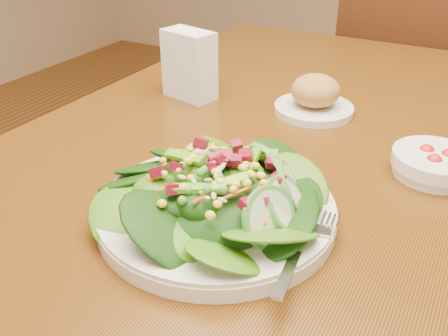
{
  "coord_description": "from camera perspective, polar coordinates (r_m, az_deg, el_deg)",
  "views": [
    {
      "loc": [
        0.27,
        -0.72,
        1.13
      ],
      "look_at": [
        0.0,
        -0.24,
        0.82
      ],
      "focal_mm": 40.0,
      "sensor_mm": 36.0,
      "label": 1
    }
  ],
  "objects": [
    {
      "name": "dining_table",
      "position": [
        0.9,
        7.22,
        -2.74
      ],
      "size": [
        0.9,
        1.4,
        0.75
      ],
      "color": "#623A0E",
      "rests_on": "ground_plane"
    },
    {
      "name": "chair_far",
      "position": [
        1.79,
        20.13,
        7.99
      ],
      "size": [
        0.47,
        0.48,
        0.98
      ],
      "rotation": [
        0.0,
        0.0,
        3.11
      ],
      "color": "#46200A",
      "rests_on": "ground_plane"
    },
    {
      "name": "salad_plate",
      "position": [
        0.63,
        -0.06,
        -3.63
      ],
      "size": [
        0.31,
        0.31,
        0.09
      ],
      "rotation": [
        0.0,
        0.0,
        -0.23
      ],
      "color": "white",
      "rests_on": "dining_table"
    },
    {
      "name": "bread_plate",
      "position": [
        0.96,
        10.33,
        7.91
      ],
      "size": [
        0.15,
        0.15,
        0.08
      ],
      "color": "white",
      "rests_on": "dining_table"
    },
    {
      "name": "tomato_bowl",
      "position": [
        0.8,
        22.92,
        0.47
      ],
      "size": [
        0.13,
        0.13,
        0.04
      ],
      "color": "white",
      "rests_on": "dining_table"
    },
    {
      "name": "napkin_holder",
      "position": [
        1.01,
        -3.99,
        11.88
      ],
      "size": [
        0.11,
        0.08,
        0.13
      ],
      "rotation": [
        0.0,
        0.0,
        -0.23
      ],
      "color": "white",
      "rests_on": "dining_table"
    }
  ]
}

